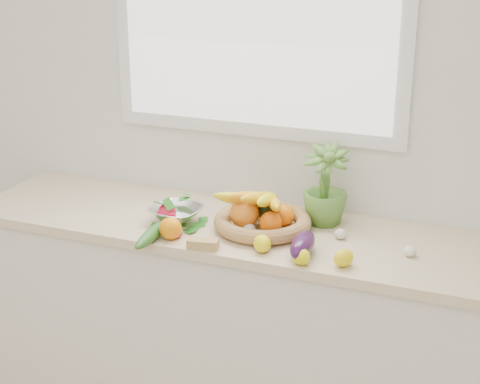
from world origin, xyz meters
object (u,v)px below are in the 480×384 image
at_px(fruit_basket, 262,216).
at_px(apple, 167,213).
at_px(eggplant, 303,245).
at_px(cucumber, 151,235).
at_px(colander_with_spinach, 177,209).
at_px(potted_herb, 325,185).

bearing_deg(fruit_basket, apple, -168.14).
xyz_separation_m(apple, eggplant, (0.62, -0.10, 0.00)).
relative_size(cucumber, colander_with_spinach, 1.17).
relative_size(apple, potted_herb, 0.24).
xyz_separation_m(eggplant, colander_with_spinach, (-0.58, 0.12, 0.01)).
distance_m(potted_herb, fruit_basket, 0.29).
height_order(cucumber, fruit_basket, fruit_basket).
relative_size(potted_herb, colander_with_spinach, 1.43).
xyz_separation_m(cucumber, colander_with_spinach, (0.01, 0.21, 0.03)).
bearing_deg(cucumber, colander_with_spinach, 88.49).
bearing_deg(potted_herb, cucumber, -143.22).
bearing_deg(potted_herb, eggplant, -87.40).
bearing_deg(colander_with_spinach, eggplant, -11.87).
xyz_separation_m(fruit_basket, colander_with_spinach, (-0.35, -0.06, 0.00)).
relative_size(potted_herb, fruit_basket, 0.70).
height_order(apple, colander_with_spinach, colander_with_spinach).
xyz_separation_m(eggplant, potted_herb, (-0.02, 0.34, 0.12)).
distance_m(cucumber, fruit_basket, 0.45).
distance_m(eggplant, fruit_basket, 0.29).
bearing_deg(fruit_basket, cucumber, -142.99).
bearing_deg(cucumber, eggplant, 8.36).
relative_size(eggplant, cucumber, 0.77).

